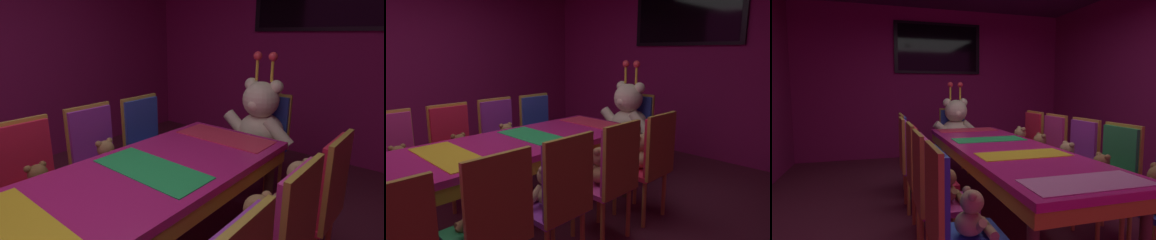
% 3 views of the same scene
% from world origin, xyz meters
% --- Properties ---
extents(ground_plane, '(7.90, 7.90, 0.00)m').
position_xyz_m(ground_plane, '(0.00, 0.00, 0.00)').
color(ground_plane, '#591E33').
extents(wall_back, '(5.20, 0.12, 2.80)m').
position_xyz_m(wall_back, '(0.00, 3.20, 1.40)').
color(wall_back, '#8C1959').
rests_on(wall_back, ground_plane).
extents(banquet_table, '(0.90, 2.83, 0.75)m').
position_xyz_m(banquet_table, '(0.00, 0.00, 0.66)').
color(banquet_table, '#C61E72').
rests_on(banquet_table, ground_plane).
extents(chair_left_0, '(0.42, 0.41, 0.98)m').
position_xyz_m(chair_left_0, '(-0.81, -1.10, 0.60)').
color(chair_left_0, '#2D47B2').
rests_on(chair_left_0, ground_plane).
extents(teddy_left_0, '(0.22, 0.29, 0.27)m').
position_xyz_m(teddy_left_0, '(-0.67, -1.10, 0.58)').
color(teddy_left_0, tan).
rests_on(teddy_left_0, chair_left_0).
extents(chair_left_1, '(0.42, 0.41, 0.98)m').
position_xyz_m(chair_left_1, '(-0.82, -0.55, 0.60)').
color(chair_left_1, '#CC338C').
rests_on(chair_left_1, ground_plane).
extents(teddy_left_1, '(0.21, 0.27, 0.26)m').
position_xyz_m(teddy_left_1, '(-0.68, -0.55, 0.57)').
color(teddy_left_1, olive).
rests_on(teddy_left_1, chair_left_1).
extents(chair_left_2, '(0.42, 0.41, 0.98)m').
position_xyz_m(chair_left_2, '(-0.81, -0.00, 0.60)').
color(chair_left_2, red).
rests_on(chair_left_2, ground_plane).
extents(teddy_left_2, '(0.21, 0.28, 0.26)m').
position_xyz_m(teddy_left_2, '(-0.67, -0.00, 0.57)').
color(teddy_left_2, brown).
rests_on(teddy_left_2, chair_left_2).
extents(chair_left_3, '(0.42, 0.41, 0.98)m').
position_xyz_m(chair_left_3, '(-0.84, 0.55, 0.60)').
color(chair_left_3, purple).
rests_on(chair_left_3, ground_plane).
extents(teddy_left_3, '(0.23, 0.29, 0.28)m').
position_xyz_m(teddy_left_3, '(-0.69, 0.55, 0.58)').
color(teddy_left_3, '#9E7247').
rests_on(teddy_left_3, chair_left_3).
extents(chair_left_4, '(0.42, 0.41, 0.98)m').
position_xyz_m(chair_left_4, '(-0.80, 1.07, 0.60)').
color(chair_left_4, '#2D47B2').
rests_on(chair_left_4, ground_plane).
extents(chair_right_1, '(0.42, 0.41, 0.98)m').
position_xyz_m(chair_right_1, '(0.82, -0.53, 0.60)').
color(chair_right_1, '#268C4C').
rests_on(chair_right_1, ground_plane).
extents(teddy_right_1, '(0.23, 0.29, 0.28)m').
position_xyz_m(teddy_right_1, '(0.68, -0.53, 0.58)').
color(teddy_right_1, olive).
rests_on(teddy_right_1, chair_right_1).
extents(chair_right_2, '(0.42, 0.41, 0.98)m').
position_xyz_m(chair_right_2, '(0.83, -0.03, 0.60)').
color(chair_right_2, purple).
rests_on(chair_right_2, ground_plane).
extents(teddy_right_2, '(0.24, 0.31, 0.30)m').
position_xyz_m(teddy_right_2, '(0.68, -0.03, 0.59)').
color(teddy_right_2, tan).
rests_on(teddy_right_2, chair_right_2).
extents(chair_right_3, '(0.42, 0.41, 0.98)m').
position_xyz_m(chair_right_3, '(0.83, 0.51, 0.60)').
color(chair_right_3, '#CC338C').
rests_on(chair_right_3, ground_plane).
extents(teddy_right_3, '(0.25, 0.33, 0.31)m').
position_xyz_m(teddy_right_3, '(0.68, 0.51, 0.59)').
color(teddy_right_3, '#9E7247').
rests_on(teddy_right_3, chair_right_3).
extents(chair_right_4, '(0.42, 0.41, 0.98)m').
position_xyz_m(chair_right_4, '(0.84, 1.04, 0.60)').
color(chair_right_4, red).
rests_on(chair_right_4, ground_plane).
extents(teddy_right_4, '(0.26, 0.34, 0.32)m').
position_xyz_m(teddy_right_4, '(0.69, 1.04, 0.60)').
color(teddy_right_4, tan).
rests_on(teddy_right_4, chair_right_4).
extents(throne_chair, '(0.41, 0.42, 0.98)m').
position_xyz_m(throne_chair, '(0.00, 1.96, 0.60)').
color(throne_chair, '#2D47B2').
rests_on(throne_chair, ground_plane).
extents(king_teddy_bear, '(0.73, 0.56, 0.93)m').
position_xyz_m(king_teddy_bear, '(0.00, 1.79, 0.76)').
color(king_teddy_bear, beige).
rests_on(king_teddy_bear, throne_chair).
extents(wall_tv, '(1.63, 0.06, 0.94)m').
position_xyz_m(wall_tv, '(0.00, 3.11, 2.05)').
color(wall_tv, black).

